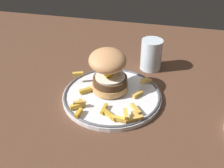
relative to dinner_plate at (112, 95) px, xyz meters
The scene contains 5 objects.
ground_plane 6.06cm from the dinner_plate, 158.90° to the left, with size 147.07×108.47×4.00cm, color #543524.
dinner_plate is the anchor object (origin of this frame).
burger 6.87cm from the dinner_plate, 123.67° to the left, with size 13.04×13.44×11.58cm.
fries_pile 5.53cm from the dinner_plate, 81.53° to the right, with size 22.47×20.14×2.88cm.
water_glass 20.51cm from the dinner_plate, 65.27° to the left, with size 6.67×6.67×9.83cm.
Camera 1 is at (18.23, -58.78, 44.63)cm, focal length 42.66 mm.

